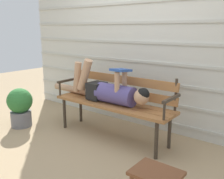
{
  "coord_description": "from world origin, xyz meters",
  "views": [
    {
      "loc": [
        1.95,
        -2.35,
        1.42
      ],
      "look_at": [
        0.0,
        0.16,
        0.66
      ],
      "focal_mm": 40.47,
      "sensor_mm": 36.0,
      "label": 1
    }
  ],
  "objects_px": {
    "potted_plant": "(20,106)",
    "reclining_person": "(107,90)",
    "footstool": "(156,179)",
    "park_bench": "(115,99)"
  },
  "relations": [
    {
      "from": "potted_plant",
      "to": "reclining_person",
      "type": "bearing_deg",
      "value": 23.05
    },
    {
      "from": "footstool",
      "to": "potted_plant",
      "type": "xyz_separation_m",
      "value": [
        -2.45,
        0.36,
        0.05
      ]
    },
    {
      "from": "footstool",
      "to": "potted_plant",
      "type": "relative_size",
      "value": 0.66
    },
    {
      "from": "reclining_person",
      "to": "potted_plant",
      "type": "bearing_deg",
      "value": -156.95
    },
    {
      "from": "park_bench",
      "to": "reclining_person",
      "type": "relative_size",
      "value": 1.0
    },
    {
      "from": "reclining_person",
      "to": "footstool",
      "type": "height_order",
      "value": "reclining_person"
    },
    {
      "from": "park_bench",
      "to": "potted_plant",
      "type": "relative_size",
      "value": 2.95
    },
    {
      "from": "potted_plant",
      "to": "footstool",
      "type": "bearing_deg",
      "value": -8.33
    },
    {
      "from": "park_bench",
      "to": "potted_plant",
      "type": "height_order",
      "value": "park_bench"
    },
    {
      "from": "reclining_person",
      "to": "footstool",
      "type": "xyz_separation_m",
      "value": [
        1.21,
        -0.88,
        -0.37
      ]
    }
  ]
}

